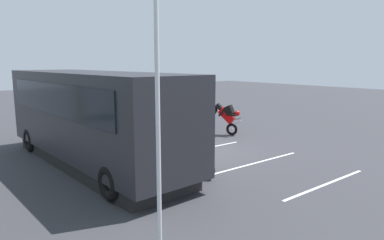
% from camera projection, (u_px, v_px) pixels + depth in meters
% --- Properties ---
extents(ground_plane, '(80.00, 80.00, 0.00)m').
position_uv_depth(ground_plane, '(207.00, 152.00, 13.94)').
color(ground_plane, '#38383D').
extents(tour_bus, '(9.64, 3.07, 3.25)m').
position_uv_depth(tour_bus, '(92.00, 119.00, 11.89)').
color(tour_bus, '#26262B').
rests_on(tour_bus, ground_plane).
extents(spectator_far_left, '(0.57, 0.39, 1.74)m').
position_uv_depth(spectator_far_left, '(170.00, 134.00, 12.34)').
color(spectator_far_left, black).
rests_on(spectator_far_left, ground_plane).
extents(spectator_left, '(0.57, 0.39, 1.67)m').
position_uv_depth(spectator_left, '(160.00, 129.00, 13.35)').
color(spectator_left, black).
rests_on(spectator_left, ground_plane).
extents(spectator_centre, '(0.57, 0.39, 1.72)m').
position_uv_depth(spectator_centre, '(142.00, 126.00, 13.87)').
color(spectator_centre, black).
rests_on(spectator_centre, ground_plane).
extents(spectator_right, '(0.58, 0.37, 1.80)m').
position_uv_depth(spectator_right, '(134.00, 121.00, 14.73)').
color(spectator_right, black).
rests_on(spectator_right, ground_plane).
extents(parked_motorcycle_silver, '(2.04, 0.64, 0.99)m').
position_uv_depth(parked_motorcycle_silver, '(190.00, 159.00, 11.08)').
color(parked_motorcycle_silver, black).
rests_on(parked_motorcycle_silver, ground_plane).
extents(stunt_motorcycle, '(1.93, 1.03, 1.65)m').
position_uv_depth(stunt_motorcycle, '(226.00, 115.00, 17.09)').
color(stunt_motorcycle, black).
rests_on(stunt_motorcycle, ground_plane).
extents(flagpole, '(0.78, 0.36, 5.80)m').
position_uv_depth(flagpole, '(157.00, 105.00, 5.76)').
color(flagpole, silver).
rests_on(flagpole, ground_plane).
extents(bay_line_a, '(0.13, 4.12, 0.01)m').
position_uv_depth(bay_line_a, '(326.00, 184.00, 10.19)').
color(bay_line_a, white).
rests_on(bay_line_a, ground_plane).
extents(bay_line_b, '(0.14, 4.55, 0.01)m').
position_uv_depth(bay_line_b, '(256.00, 163.00, 12.34)').
color(bay_line_b, white).
rests_on(bay_line_b, ground_plane).
extents(bay_line_c, '(0.13, 3.65, 0.01)m').
position_uv_depth(bay_line_c, '(206.00, 148.00, 14.50)').
color(bay_line_c, white).
rests_on(bay_line_c, ground_plane).
extents(bay_line_d, '(0.13, 3.56, 0.01)m').
position_uv_depth(bay_line_d, '(169.00, 137.00, 16.66)').
color(bay_line_d, white).
rests_on(bay_line_d, ground_plane).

